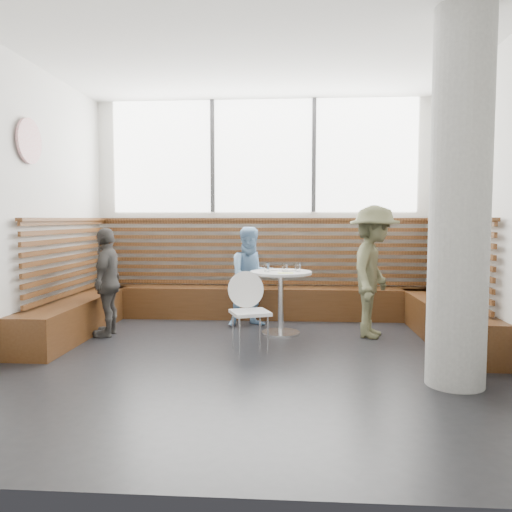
# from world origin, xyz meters

# --- Properties ---
(room) EXTENTS (5.00, 5.00, 3.20)m
(room) POSITION_xyz_m (0.00, 0.00, 1.60)
(room) COLOR silver
(room) RESTS_ON ground
(booth) EXTENTS (5.00, 2.50, 1.44)m
(booth) POSITION_xyz_m (0.00, 1.77, 0.41)
(booth) COLOR #3D220F
(booth) RESTS_ON ground
(concrete_column) EXTENTS (0.50, 0.50, 3.20)m
(concrete_column) POSITION_xyz_m (1.85, -0.60, 1.60)
(concrete_column) COLOR gray
(concrete_column) RESTS_ON ground
(wall_art) EXTENTS (0.03, 0.50, 0.50)m
(wall_art) POSITION_xyz_m (-2.46, 0.40, 2.30)
(wall_art) COLOR white
(wall_art) RESTS_ON room
(cafe_table) EXTENTS (0.77, 0.77, 0.79)m
(cafe_table) POSITION_xyz_m (0.30, 1.23, 0.57)
(cafe_table) COLOR silver
(cafe_table) RESTS_ON ground
(cafe_chair) EXTENTS (0.41, 0.40, 0.86)m
(cafe_chair) POSITION_xyz_m (-0.02, 0.47, 0.50)
(cafe_chair) COLOR white
(cafe_chair) RESTS_ON ground
(adult_man) EXTENTS (0.91, 1.18, 1.61)m
(adult_man) POSITION_xyz_m (1.43, 1.16, 0.81)
(adult_man) COLOR #515236
(adult_man) RESTS_ON ground
(child_back) EXTENTS (0.78, 0.69, 1.34)m
(child_back) POSITION_xyz_m (-0.11, 1.67, 0.67)
(child_back) COLOR #719BC5
(child_back) RESTS_ON ground
(child_left) EXTENTS (0.37, 0.80, 1.34)m
(child_left) POSITION_xyz_m (-1.85, 1.01, 0.67)
(child_left) COLOR #423F3C
(child_left) RESTS_ON ground
(plate_near) EXTENTS (0.18, 0.18, 0.01)m
(plate_near) POSITION_xyz_m (0.19, 1.35, 0.80)
(plate_near) COLOR white
(plate_near) RESTS_ON cafe_table
(plate_far) EXTENTS (0.20, 0.20, 0.01)m
(plate_far) POSITION_xyz_m (0.40, 1.33, 0.80)
(plate_far) COLOR white
(plate_far) RESTS_ON cafe_table
(glass_left) EXTENTS (0.07, 0.07, 0.11)m
(glass_left) POSITION_xyz_m (0.12, 1.17, 0.85)
(glass_left) COLOR white
(glass_left) RESTS_ON cafe_table
(glass_mid) EXTENTS (0.07, 0.07, 0.11)m
(glass_mid) POSITION_xyz_m (0.34, 1.18, 0.84)
(glass_mid) COLOR white
(glass_mid) RESTS_ON cafe_table
(glass_right) EXTENTS (0.07, 0.07, 0.11)m
(glass_right) POSITION_xyz_m (0.51, 1.27, 0.85)
(glass_right) COLOR white
(glass_right) RESTS_ON cafe_table
(menu_card) EXTENTS (0.19, 0.13, 0.00)m
(menu_card) POSITION_xyz_m (0.36, 1.02, 0.79)
(menu_card) COLOR #A5C64C
(menu_card) RESTS_ON cafe_table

